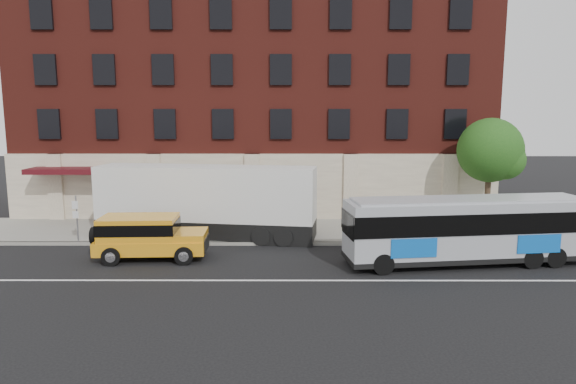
{
  "coord_description": "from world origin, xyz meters",
  "views": [
    {
      "loc": [
        2.24,
        -18.93,
        6.6
      ],
      "look_at": [
        2.19,
        5.5,
        2.8
      ],
      "focal_mm": 31.66,
      "sensor_mm": 36.0,
      "label": 1
    }
  ],
  "objects_px": {
    "sign_pole": "(76,216)",
    "city_bus": "(468,228)",
    "street_tree": "(491,153)",
    "yellow_suv": "(147,235)",
    "shipping_container": "(206,203)"
  },
  "relations": [
    {
      "from": "street_tree",
      "to": "shipping_container",
      "type": "distance_m",
      "value": 16.01
    },
    {
      "from": "street_tree",
      "to": "shipping_container",
      "type": "relative_size",
      "value": 0.53
    },
    {
      "from": "shipping_container",
      "to": "street_tree",
      "type": "bearing_deg",
      "value": 7.26
    },
    {
      "from": "city_bus",
      "to": "sign_pole",
      "type": "bearing_deg",
      "value": 169.77
    },
    {
      "from": "street_tree",
      "to": "city_bus",
      "type": "xyz_separation_m",
      "value": [
        -3.47,
        -6.69,
        -2.78
      ]
    },
    {
      "from": "shipping_container",
      "to": "yellow_suv",
      "type": "bearing_deg",
      "value": -117.94
    },
    {
      "from": "sign_pole",
      "to": "shipping_container",
      "type": "relative_size",
      "value": 0.21
    },
    {
      "from": "yellow_suv",
      "to": "shipping_container",
      "type": "height_order",
      "value": "shipping_container"
    },
    {
      "from": "street_tree",
      "to": "city_bus",
      "type": "bearing_deg",
      "value": -117.42
    },
    {
      "from": "sign_pole",
      "to": "street_tree",
      "type": "relative_size",
      "value": 0.4
    },
    {
      "from": "sign_pole",
      "to": "city_bus",
      "type": "distance_m",
      "value": 18.87
    },
    {
      "from": "sign_pole",
      "to": "street_tree",
      "type": "height_order",
      "value": "street_tree"
    },
    {
      "from": "street_tree",
      "to": "city_bus",
      "type": "relative_size",
      "value": 0.56
    },
    {
      "from": "street_tree",
      "to": "yellow_suv",
      "type": "bearing_deg",
      "value": -161.51
    },
    {
      "from": "street_tree",
      "to": "shipping_container",
      "type": "bearing_deg",
      "value": -172.74
    }
  ]
}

